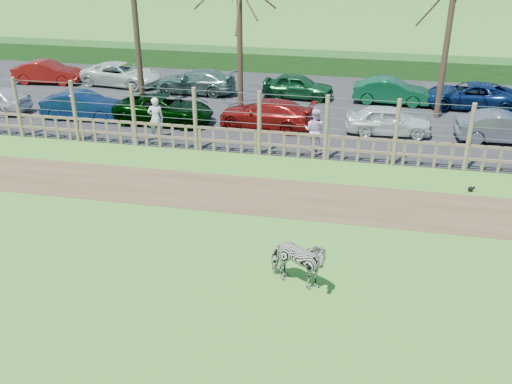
% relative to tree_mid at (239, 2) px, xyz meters
% --- Properties ---
extents(ground, '(120.00, 120.00, 0.00)m').
position_rel_tree_mid_xyz_m(ground, '(2.00, -13.50, -4.87)').
color(ground, '#72AA48').
rests_on(ground, ground).
extents(dirt_strip, '(34.00, 2.80, 0.01)m').
position_rel_tree_mid_xyz_m(dirt_strip, '(2.00, -9.00, -4.86)').
color(dirt_strip, brown).
rests_on(dirt_strip, ground).
extents(asphalt, '(44.00, 13.00, 0.04)m').
position_rel_tree_mid_xyz_m(asphalt, '(2.00, 1.00, -4.85)').
color(asphalt, '#232326').
rests_on(asphalt, ground).
extents(hedge, '(46.00, 2.00, 1.10)m').
position_rel_tree_mid_xyz_m(hedge, '(2.00, 8.00, -4.32)').
color(hedge, '#1E4716').
rests_on(hedge, ground).
extents(fence, '(30.16, 0.16, 2.50)m').
position_rel_tree_mid_xyz_m(fence, '(2.00, -5.50, -4.06)').
color(fence, brown).
rests_on(fence, ground).
extents(tree_mid, '(4.80, 4.80, 6.83)m').
position_rel_tree_mid_xyz_m(tree_mid, '(0.00, 0.00, 0.00)').
color(tree_mid, '#3D2B1E').
rests_on(tree_mid, ground).
extents(zebra, '(1.75, 1.19, 1.35)m').
position_rel_tree_mid_xyz_m(zebra, '(4.59, -13.78, -4.19)').
color(zebra, gray).
rests_on(zebra, ground).
extents(visitor_a, '(0.73, 0.60, 1.72)m').
position_rel_tree_mid_xyz_m(visitor_a, '(-2.43, -4.66, -3.96)').
color(visitor_a, silver).
rests_on(visitor_a, asphalt).
extents(visitor_b, '(0.98, 0.84, 1.72)m').
position_rel_tree_mid_xyz_m(visitor_b, '(4.02, -4.84, -3.96)').
color(visitor_b, '#E7B5E2').
rests_on(visitor_b, asphalt).
extents(crow, '(0.23, 0.17, 0.19)m').
position_rel_tree_mid_xyz_m(crow, '(9.51, -7.28, -4.77)').
color(crow, black).
rests_on(crow, ground).
extents(car_1, '(3.70, 1.46, 1.20)m').
position_rel_tree_mid_xyz_m(car_1, '(-6.55, -2.85, -4.23)').
color(car_1, '#0C224C').
rests_on(car_1, asphalt).
extents(car_2, '(4.34, 2.04, 1.20)m').
position_rel_tree_mid_xyz_m(car_2, '(-2.82, -2.66, -4.23)').
color(car_2, black).
rests_on(car_2, asphalt).
extents(car_3, '(4.31, 2.17, 1.20)m').
position_rel_tree_mid_xyz_m(car_3, '(1.70, -2.40, -4.23)').
color(car_3, maroon).
rests_on(car_3, asphalt).
extents(car_4, '(3.61, 1.65, 1.20)m').
position_rel_tree_mid_xyz_m(car_4, '(6.82, -2.22, -4.23)').
color(car_4, white).
rests_on(car_4, asphalt).
extents(car_5, '(3.71, 1.47, 1.20)m').
position_rel_tree_mid_xyz_m(car_5, '(11.30, -2.26, -4.23)').
color(car_5, '#595866').
rests_on(car_5, asphalt).
extents(car_7, '(3.75, 1.61, 1.20)m').
position_rel_tree_mid_xyz_m(car_7, '(-11.33, 2.41, -4.23)').
color(car_7, maroon).
rests_on(car_7, asphalt).
extents(car_8, '(4.55, 2.56, 1.20)m').
position_rel_tree_mid_xyz_m(car_8, '(-7.19, 2.80, -4.23)').
color(car_8, silver).
rests_on(car_8, asphalt).
extents(car_9, '(4.20, 1.85, 1.20)m').
position_rel_tree_mid_xyz_m(car_9, '(-2.86, 2.14, -4.23)').
color(car_9, '#4D6A60').
rests_on(car_9, asphalt).
extents(car_10, '(3.61, 1.64, 1.20)m').
position_rel_tree_mid_xyz_m(car_10, '(2.41, 2.30, -4.23)').
color(car_10, '#144C25').
rests_on(car_10, asphalt).
extents(car_11, '(3.69, 1.40, 1.20)m').
position_rel_tree_mid_xyz_m(car_11, '(6.97, 2.28, -4.23)').
color(car_11, '#0D542E').
rests_on(car_11, asphalt).
extents(car_12, '(4.41, 2.19, 1.20)m').
position_rel_tree_mid_xyz_m(car_12, '(10.59, 2.29, -4.23)').
color(car_12, navy).
rests_on(car_12, asphalt).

